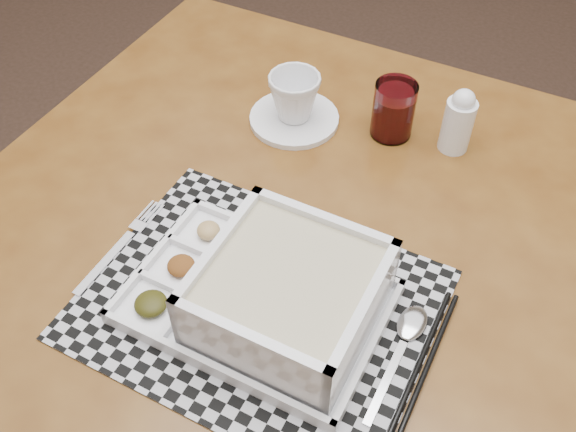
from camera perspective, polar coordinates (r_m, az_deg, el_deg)
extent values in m
plane|color=black|center=(2.03, -3.07, 2.49)|extent=(5.00, 5.00, 0.00)
cube|color=#4C290D|center=(0.92, 0.63, -2.65)|extent=(1.04, 1.04, 0.04)
cylinder|color=#4C290D|center=(1.63, -6.50, 5.47)|extent=(0.05, 0.05, 0.71)
cube|color=#4C290D|center=(1.26, 9.64, 9.17)|extent=(0.86, 0.06, 0.08)
cube|color=#4C290D|center=(1.16, -18.71, 3.12)|extent=(0.06, 0.86, 0.08)
cube|color=#AEAEB6|center=(0.84, -2.66, -7.82)|extent=(0.45, 0.36, 0.00)
cube|color=white|center=(0.83, -2.82, -7.85)|extent=(0.33, 0.23, 0.01)
cube|color=white|center=(0.88, 0.54, -2.36)|extent=(0.32, 0.02, 0.01)
cube|color=white|center=(0.77, -6.78, -13.11)|extent=(0.32, 0.02, 0.01)
cube|color=white|center=(0.88, -11.76, -3.44)|extent=(0.02, 0.22, 0.01)
cube|color=white|center=(0.79, 7.32, -11.66)|extent=(0.02, 0.22, 0.01)
cube|color=white|center=(0.85, -7.30, -5.45)|extent=(0.02, 0.20, 0.01)
cube|color=white|center=(0.85, -10.96, -5.97)|extent=(0.08, 0.01, 0.01)
cube|color=white|center=(0.88, -8.46, -2.83)|extent=(0.08, 0.01, 0.01)
ellipsoid|color=black|center=(0.83, -12.10, -7.62)|extent=(0.04, 0.04, 0.02)
ellipsoid|color=#4B280C|center=(0.86, -9.49, -4.36)|extent=(0.04, 0.04, 0.02)
ellipsoid|color=olive|center=(0.89, -7.09, -1.27)|extent=(0.03, 0.03, 0.02)
cube|color=white|center=(0.81, 0.08, -8.44)|extent=(0.21, 0.21, 0.01)
cube|color=white|center=(0.83, 3.12, -2.03)|extent=(0.20, 0.02, 0.09)
cube|color=white|center=(0.73, -3.43, -12.25)|extent=(0.20, 0.02, 0.09)
cube|color=white|center=(0.81, -5.98, -4.25)|extent=(0.02, 0.20, 0.09)
cube|color=white|center=(0.76, 6.63, -9.50)|extent=(0.02, 0.20, 0.09)
cube|color=#BAAF8A|center=(0.78, 0.09, -7.00)|extent=(0.19, 0.19, 0.08)
cube|color=silver|center=(0.91, -15.93, -4.03)|extent=(0.02, 0.12, 0.00)
cube|color=silver|center=(0.94, -13.16, -0.87)|extent=(0.02, 0.02, 0.00)
cube|color=silver|center=(0.96, -12.55, 0.51)|extent=(0.01, 0.04, 0.00)
cube|color=silver|center=(0.96, -12.26, 0.39)|extent=(0.01, 0.04, 0.00)
cube|color=silver|center=(0.95, -11.97, 0.27)|extent=(0.01, 0.04, 0.00)
cube|color=silver|center=(0.95, -11.68, 0.14)|extent=(0.01, 0.04, 0.00)
cube|color=silver|center=(0.78, 8.69, -14.36)|extent=(0.01, 0.12, 0.00)
ellipsoid|color=silver|center=(0.83, 10.99, -9.31)|extent=(0.04, 0.06, 0.01)
cylinder|color=black|center=(0.80, 11.45, -13.05)|extent=(0.02, 0.24, 0.01)
cylinder|color=black|center=(0.80, 12.14, -13.31)|extent=(0.02, 0.24, 0.01)
cylinder|color=white|center=(1.09, 0.55, 8.65)|extent=(0.15, 0.15, 0.01)
imported|color=white|center=(1.06, 0.57, 10.53)|extent=(0.09, 0.09, 0.08)
cylinder|color=white|center=(1.05, 9.36, 9.28)|extent=(0.07, 0.07, 0.09)
cylinder|color=#420508|center=(1.06, 9.29, 8.82)|extent=(0.06, 0.06, 0.07)
cylinder|color=white|center=(1.05, 14.81, 7.77)|extent=(0.05, 0.05, 0.09)
sphere|color=white|center=(1.02, 15.35, 9.88)|extent=(0.04, 0.04, 0.04)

